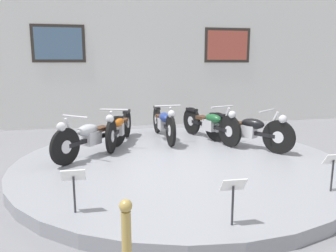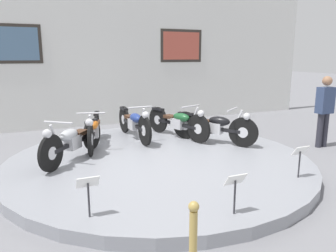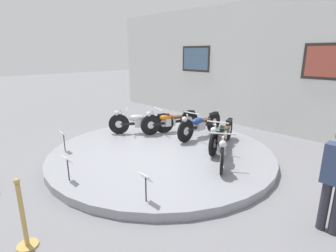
# 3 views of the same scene
# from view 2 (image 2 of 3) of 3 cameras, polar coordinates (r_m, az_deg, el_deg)

# --- Properties ---
(ground_plane) EXTENTS (60.00, 60.00, 0.00)m
(ground_plane) POSITION_cam_2_polar(r_m,az_deg,el_deg) (6.20, -1.59, -6.96)
(ground_plane) COLOR slate
(display_platform) EXTENTS (5.57, 5.57, 0.17)m
(display_platform) POSITION_cam_2_polar(r_m,az_deg,el_deg) (6.17, -1.59, -6.20)
(display_platform) COLOR gray
(display_platform) RESTS_ON ground_plane
(back_wall) EXTENTS (14.00, 0.22, 4.23)m
(back_wall) POSITION_cam_2_polar(r_m,az_deg,el_deg) (9.87, -10.93, 12.46)
(back_wall) COLOR silver
(back_wall) RESTS_ON ground_plane
(motorcycle_silver) EXTENTS (1.29, 1.56, 0.78)m
(motorcycle_silver) POSITION_cam_2_polar(r_m,az_deg,el_deg) (6.14, -16.36, -2.31)
(motorcycle_silver) COLOR black
(motorcycle_silver) RESTS_ON display_platform
(motorcycle_orange) EXTENTS (0.68, 1.91, 0.79)m
(motorcycle_orange) POSITION_cam_2_polar(r_m,az_deg,el_deg) (6.92, -12.81, -0.48)
(motorcycle_orange) COLOR black
(motorcycle_orange) RESTS_ON display_platform
(motorcycle_blue) EXTENTS (0.54, 1.99, 0.80)m
(motorcycle_blue) POSITION_cam_2_polar(r_m,az_deg,el_deg) (7.42, -5.90, 0.68)
(motorcycle_blue) COLOR black
(motorcycle_blue) RESTS_ON display_platform
(motorcycle_green) EXTENTS (0.74, 1.89, 0.79)m
(motorcycle_green) POSITION_cam_2_polar(r_m,az_deg,el_deg) (7.50, 1.82, 0.81)
(motorcycle_green) COLOR black
(motorcycle_green) RESTS_ON display_platform
(motorcycle_black) EXTENTS (1.18, 1.64, 0.79)m
(motorcycle_black) POSITION_cam_2_polar(r_m,az_deg,el_deg) (7.11, 8.17, 0.04)
(motorcycle_black) COLOR black
(motorcycle_black) RESTS_ON display_platform
(info_placard_front_left) EXTENTS (0.26, 0.11, 0.51)m
(info_placard_front_left) POSITION_cam_2_polar(r_m,az_deg,el_deg) (3.95, -13.74, -10.38)
(info_placard_front_left) COLOR #333338
(info_placard_front_left) RESTS_ON display_platform
(info_placard_front_centre) EXTENTS (0.26, 0.11, 0.51)m
(info_placard_front_centre) POSITION_cam_2_polar(r_m,az_deg,el_deg) (4.00, 11.63, -10.02)
(info_placard_front_centre) COLOR #333338
(info_placard_front_centre) RESTS_ON display_platform
(info_placard_front_right) EXTENTS (0.26, 0.11, 0.51)m
(info_placard_front_right) POSITION_cam_2_polar(r_m,az_deg,el_deg) (5.43, 22.01, -4.68)
(info_placard_front_right) COLOR #333338
(info_placard_front_right) RESTS_ON display_platform
(visitor_standing) EXTENTS (0.36, 0.22, 1.60)m
(visitor_standing) POSITION_cam_2_polar(r_m,az_deg,el_deg) (8.06, 25.61, 2.87)
(visitor_standing) COLOR #2D2D38
(visitor_standing) RESTS_ON ground_plane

